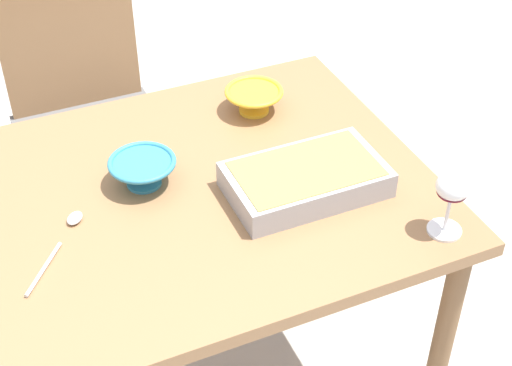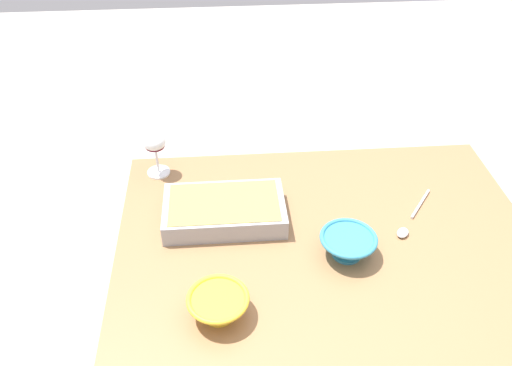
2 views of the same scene
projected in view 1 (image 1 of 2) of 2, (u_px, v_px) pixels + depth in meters
dining_table at (173, 223)px, 1.76m from camera, size 1.17×0.86×0.75m
chair at (84, 107)px, 2.41m from camera, size 0.44×0.39×0.95m
wine_glass at (452, 191)px, 1.55m from camera, size 0.07×0.07×0.15m
casserole_dish at (306, 178)px, 1.70m from camera, size 0.35×0.20×0.06m
mixing_bowl at (254, 99)px, 1.95m from camera, size 0.15×0.15×0.06m
small_bowl at (143, 170)px, 1.72m from camera, size 0.15×0.15×0.07m
serving_spoon at (65, 235)px, 1.60m from camera, size 0.17×0.21×0.01m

